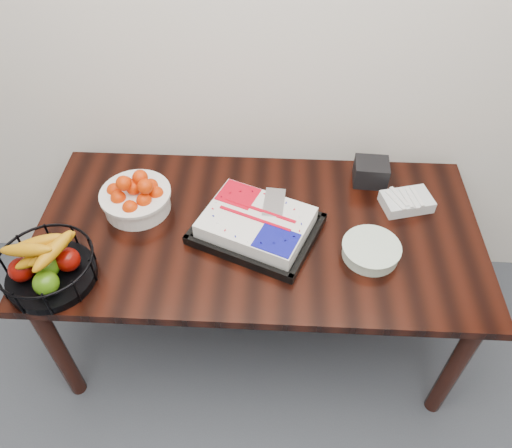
{
  "coord_description": "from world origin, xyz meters",
  "views": [
    {
      "loc": [
        0.06,
        0.62,
        2.23
      ],
      "look_at": [
        -0.0,
        1.95,
        0.83
      ],
      "focal_mm": 35.0,
      "sensor_mm": 36.0,
      "label": 1
    }
  ],
  "objects_px": {
    "tangerine_bowl": "(135,194)",
    "napkin_box": "(371,172)",
    "cake_tray": "(256,225)",
    "fruit_basket": "(47,266)",
    "table": "(258,242)",
    "plate_stack": "(371,251)"
  },
  "relations": [
    {
      "from": "plate_stack",
      "to": "table",
      "type": "bearing_deg",
      "value": 164.48
    },
    {
      "from": "cake_tray",
      "to": "tangerine_bowl",
      "type": "distance_m",
      "value": 0.52
    },
    {
      "from": "fruit_basket",
      "to": "napkin_box",
      "type": "height_order",
      "value": "fruit_basket"
    },
    {
      "from": "table",
      "to": "tangerine_bowl",
      "type": "bearing_deg",
      "value": 169.95
    },
    {
      "from": "plate_stack",
      "to": "cake_tray",
      "type": "bearing_deg",
      "value": 167.43
    },
    {
      "from": "tangerine_bowl",
      "to": "napkin_box",
      "type": "height_order",
      "value": "tangerine_bowl"
    },
    {
      "from": "plate_stack",
      "to": "napkin_box",
      "type": "xyz_separation_m",
      "value": [
        0.04,
        0.43,
        0.02
      ]
    },
    {
      "from": "tangerine_bowl",
      "to": "fruit_basket",
      "type": "relative_size",
      "value": 0.85
    },
    {
      "from": "tangerine_bowl",
      "to": "plate_stack",
      "type": "height_order",
      "value": "tangerine_bowl"
    },
    {
      "from": "cake_tray",
      "to": "table",
      "type": "bearing_deg",
      "value": 80.39
    },
    {
      "from": "tangerine_bowl",
      "to": "napkin_box",
      "type": "relative_size",
      "value": 2.01
    },
    {
      "from": "table",
      "to": "tangerine_bowl",
      "type": "xyz_separation_m",
      "value": [
        -0.51,
        0.09,
        0.17
      ]
    },
    {
      "from": "tangerine_bowl",
      "to": "napkin_box",
      "type": "distance_m",
      "value": 1.01
    },
    {
      "from": "table",
      "to": "plate_stack",
      "type": "bearing_deg",
      "value": -15.52
    },
    {
      "from": "fruit_basket",
      "to": "plate_stack",
      "type": "distance_m",
      "value": 1.2
    },
    {
      "from": "plate_stack",
      "to": "napkin_box",
      "type": "bearing_deg",
      "value": 84.39
    },
    {
      "from": "table",
      "to": "tangerine_bowl",
      "type": "distance_m",
      "value": 0.54
    },
    {
      "from": "cake_tray",
      "to": "napkin_box",
      "type": "distance_m",
      "value": 0.59
    },
    {
      "from": "plate_stack",
      "to": "napkin_box",
      "type": "distance_m",
      "value": 0.44
    },
    {
      "from": "table",
      "to": "napkin_box",
      "type": "relative_size",
      "value": 12.41
    },
    {
      "from": "table",
      "to": "napkin_box",
      "type": "distance_m",
      "value": 0.59
    },
    {
      "from": "cake_tray",
      "to": "tangerine_bowl",
      "type": "relative_size",
      "value": 1.94
    }
  ]
}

